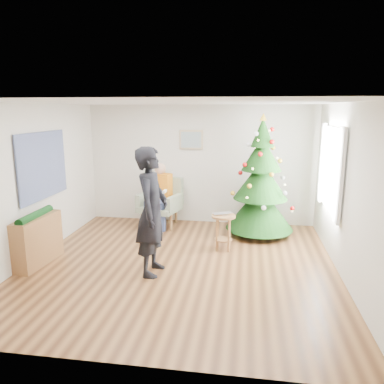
% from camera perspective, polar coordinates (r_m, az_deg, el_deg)
% --- Properties ---
extents(floor, '(5.00, 5.00, 0.00)m').
position_cam_1_polar(floor, '(6.26, -1.76, -11.04)').
color(floor, brown).
rests_on(floor, ground).
extents(ceiling, '(5.00, 5.00, 0.00)m').
position_cam_1_polar(ceiling, '(5.74, -1.93, 13.49)').
color(ceiling, white).
rests_on(ceiling, wall_back).
extents(wall_back, '(5.00, 0.00, 5.00)m').
position_cam_1_polar(wall_back, '(8.30, 1.28, 4.19)').
color(wall_back, silver).
rests_on(wall_back, floor).
extents(wall_front, '(5.00, 0.00, 5.00)m').
position_cam_1_polar(wall_front, '(3.52, -9.25, -7.60)').
color(wall_front, silver).
rests_on(wall_front, floor).
extents(wall_left, '(0.00, 5.00, 5.00)m').
position_cam_1_polar(wall_left, '(6.77, -23.14, 1.28)').
color(wall_left, silver).
rests_on(wall_left, floor).
extents(wall_right, '(0.00, 5.00, 5.00)m').
position_cam_1_polar(wall_right, '(5.95, 22.56, -0.10)').
color(wall_right, silver).
rests_on(wall_right, floor).
extents(window_panel, '(0.04, 1.30, 1.40)m').
position_cam_1_polar(window_panel, '(6.87, 20.52, 3.34)').
color(window_panel, white).
rests_on(window_panel, wall_right).
extents(curtains, '(0.05, 1.75, 1.50)m').
position_cam_1_polar(curtains, '(6.86, 20.27, 3.35)').
color(curtains, white).
rests_on(curtains, wall_right).
extents(christmas_tree, '(1.34, 1.34, 2.43)m').
position_cam_1_polar(christmas_tree, '(7.54, 10.43, 1.56)').
color(christmas_tree, '#3F2816').
rests_on(christmas_tree, floor).
extents(stool, '(0.43, 0.43, 0.65)m').
position_cam_1_polar(stool, '(6.82, 4.79, -6.10)').
color(stool, brown).
rests_on(stool, floor).
extents(laptop, '(0.42, 0.37, 0.03)m').
position_cam_1_polar(laptop, '(6.72, 4.84, -3.41)').
color(laptop, silver).
rests_on(laptop, stool).
extents(armchair, '(0.98, 0.95, 1.05)m').
position_cam_1_polar(armchair, '(8.19, -4.74, -2.45)').
color(armchair, gray).
rests_on(armchair, floor).
extents(seated_person, '(0.56, 0.73, 1.37)m').
position_cam_1_polar(seated_person, '(8.07, -5.01, -0.36)').
color(seated_person, navy).
rests_on(seated_person, armchair).
extents(standing_man, '(0.50, 0.74, 1.97)m').
position_cam_1_polar(standing_man, '(5.69, -6.13, -3.00)').
color(standing_man, black).
rests_on(standing_man, floor).
extents(game_controller, '(0.04, 0.13, 0.04)m').
position_cam_1_polar(game_controller, '(5.54, -4.18, 0.10)').
color(game_controller, white).
rests_on(game_controller, standing_man).
extents(console, '(0.38, 1.02, 0.80)m').
position_cam_1_polar(console, '(6.67, -22.49, -6.84)').
color(console, brown).
rests_on(console, floor).
extents(garland, '(0.14, 0.90, 0.14)m').
position_cam_1_polar(garland, '(6.55, -22.80, -3.36)').
color(garland, black).
rests_on(garland, console).
extents(tapestry, '(0.03, 1.50, 1.15)m').
position_cam_1_polar(tapestry, '(6.96, -21.76, 3.77)').
color(tapestry, black).
rests_on(tapestry, wall_left).
extents(framed_picture, '(0.52, 0.05, 0.42)m').
position_cam_1_polar(framed_picture, '(8.23, -0.13, 7.97)').
color(framed_picture, tan).
rests_on(framed_picture, wall_back).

